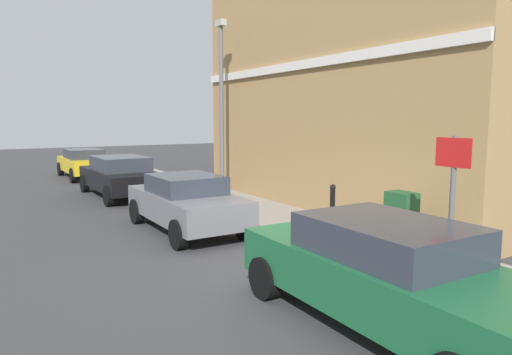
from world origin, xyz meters
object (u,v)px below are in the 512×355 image
Objects in this scene: utility_cabinet at (401,224)px; bollard_near_cabinet at (332,205)px; car_grey at (186,202)px; lamppost at (221,100)px; street_sign at (452,188)px; car_green at (386,272)px; car_yellow at (84,163)px; car_black at (120,175)px.

bollard_near_cabinet is at bearing 87.29° from utility_cabinet.
lamppost is (2.77, 3.48, 2.59)m from car_grey.
lamppost is (0.97, 9.39, 1.64)m from street_sign.
car_green is 3.27m from utility_cabinet.
car_black is at bearing 179.26° from car_yellow.
car_yellow is (0.01, 11.91, -0.01)m from car_grey.
car_black is at bearing 1.27° from car_green.
lamppost reaches higher than car_grey.
bollard_near_cabinet is (2.77, -7.96, -0.04)m from car_black.
car_yellow is at bearing 95.74° from street_sign.
car_green is at bearing 179.58° from car_yellow.
car_grey is 0.94× the size of car_yellow.
utility_cabinet is at bearing -171.30° from car_yellow.
car_grey is at bearing 142.81° from bollard_near_cabinet.
car_black reaches higher than utility_cabinet.
street_sign is (1.80, -11.77, 0.92)m from car_black.
bollard_near_cabinet is (2.77, -14.01, 0.00)m from car_yellow.
street_sign reaches higher than car_grey.
car_yellow is 3.62× the size of utility_cabinet.
car_black reaches higher than car_grey.
car_black is 4.30× the size of bollard_near_cabinet.
car_green is at bearing -123.03° from bollard_near_cabinet.
car_yellow is at bearing -0.99° from car_black.
car_grey is 3.42× the size of utility_cabinet.
car_grey is 6.26m from street_sign.
bollard_near_cabinet is at bearing 75.62° from street_sign.
lamppost is at bearing 90.08° from bollard_near_cabinet.
car_grey is 5.14m from lamppost.
street_sign is (1.70, 0.32, 0.91)m from car_green.
car_black reaches higher than car_yellow.
car_green is 4.26× the size of bollard_near_cabinet.
utility_cabinet is 0.50× the size of street_sign.
utility_cabinet is (2.68, -4.22, -0.03)m from car_grey.
lamppost reaches higher than car_yellow.
lamppost is (2.76, -8.43, 2.60)m from car_yellow.
car_yellow is 14.29m from bollard_near_cabinet.
car_yellow reaches higher than bollard_near_cabinet.
bollard_near_cabinet is 0.18× the size of lamppost.
car_black is 1.94× the size of street_sign.
street_sign is (1.79, -17.82, 0.96)m from car_yellow.
lamppost is at bearing -38.73° from car_grey.
car_green reaches higher than utility_cabinet.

